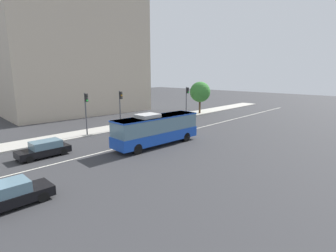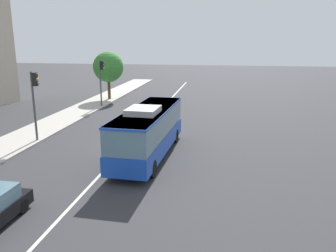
# 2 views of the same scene
# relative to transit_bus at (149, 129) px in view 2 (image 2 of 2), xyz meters

# --- Properties ---
(ground_plane) EXTENTS (160.00, 160.00, 0.00)m
(ground_plane) POSITION_rel_transit_bus_xyz_m (1.96, 2.02, -1.81)
(ground_plane) COLOR #333335
(sidewalk_kerb) EXTENTS (80.00, 3.58, 0.14)m
(sidewalk_kerb) POSITION_rel_transit_bus_xyz_m (1.96, 10.36, -1.74)
(sidewalk_kerb) COLOR #B2ADA3
(sidewalk_kerb) RESTS_ON ground_plane
(lane_centre_line) EXTENTS (76.00, 0.16, 0.01)m
(lane_centre_line) POSITION_rel_transit_bus_xyz_m (1.96, 2.02, -1.80)
(lane_centre_line) COLOR silver
(lane_centre_line) RESTS_ON ground_plane
(transit_bus) EXTENTS (10.11, 2.97, 3.46)m
(transit_bus) POSITION_rel_transit_bus_xyz_m (0.00, 0.00, 0.00)
(transit_bus) COLOR #1947B7
(transit_bus) RESTS_ON ground_plane
(traffic_light_near_corner) EXTENTS (0.33, 0.62, 5.20)m
(traffic_light_near_corner) POSITION_rel_transit_bus_xyz_m (1.90, 8.81, 1.75)
(traffic_light_near_corner) COLOR #47474C
(traffic_light_near_corner) RESTS_ON ground_plane
(traffic_light_far_corner) EXTENTS (0.33, 0.62, 5.20)m
(traffic_light_far_corner) POSITION_rel_transit_bus_xyz_m (15.57, 8.73, 1.75)
(traffic_light_far_corner) COLOR #47474C
(traffic_light_far_corner) RESTS_ON ground_plane
(street_tree_kerbside_centre) EXTENTS (3.75, 3.75, 5.97)m
(street_tree_kerbside_centre) POSITION_rel_transit_bus_xyz_m (20.36, 9.58, 2.27)
(street_tree_kerbside_centre) COLOR #4C3823
(street_tree_kerbside_centre) RESTS_ON ground_plane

